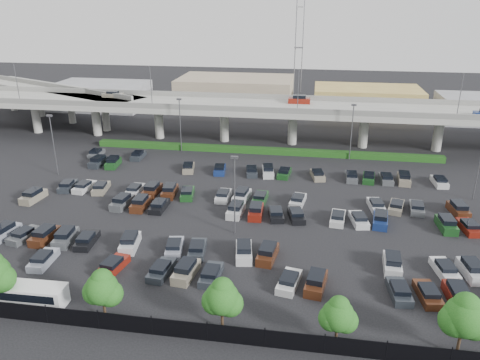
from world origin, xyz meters
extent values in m
plane|color=black|center=(0.00, 0.00, 0.00)|extent=(280.00, 280.00, 0.00)
cube|color=gray|center=(0.00, 32.00, 7.25)|extent=(150.00, 13.00, 1.10)
cube|color=slate|center=(0.00, 25.75, 8.30)|extent=(150.00, 0.50, 1.00)
cube|color=slate|center=(0.00, 38.25, 8.30)|extent=(150.00, 0.50, 1.00)
cylinder|color=gray|center=(-51.00, 32.00, 3.35)|extent=(1.80, 1.80, 6.70)
cube|color=slate|center=(-51.00, 32.00, 6.50)|extent=(2.60, 9.75, 0.50)
cylinder|color=gray|center=(-37.00, 32.00, 3.35)|extent=(1.80, 1.80, 6.70)
cube|color=slate|center=(-37.00, 32.00, 6.50)|extent=(2.60, 9.75, 0.50)
cylinder|color=gray|center=(-23.00, 32.00, 3.35)|extent=(1.80, 1.80, 6.70)
cube|color=slate|center=(-23.00, 32.00, 6.50)|extent=(2.60, 9.75, 0.50)
cylinder|color=gray|center=(-9.00, 32.00, 3.35)|extent=(1.80, 1.80, 6.70)
cube|color=slate|center=(-9.00, 32.00, 6.50)|extent=(2.60, 9.75, 0.50)
cylinder|color=gray|center=(5.00, 32.00, 3.35)|extent=(1.80, 1.80, 6.70)
cube|color=slate|center=(5.00, 32.00, 6.50)|extent=(2.60, 9.75, 0.50)
cylinder|color=gray|center=(19.00, 32.00, 3.35)|extent=(1.80, 1.80, 6.70)
cube|color=slate|center=(19.00, 32.00, 6.50)|extent=(2.60, 9.75, 0.50)
cylinder|color=gray|center=(33.00, 32.00, 3.35)|extent=(1.80, 1.80, 6.70)
cube|color=slate|center=(33.00, 32.00, 6.50)|extent=(2.60, 9.75, 0.50)
cube|color=gray|center=(-34.00, 35.00, 8.21)|extent=(4.40, 1.82, 0.82)
cube|color=black|center=(-34.00, 35.00, 8.84)|extent=(2.30, 1.60, 0.50)
cube|color=maroon|center=(6.00, 35.00, 8.32)|extent=(4.40, 1.82, 1.05)
cube|color=black|center=(6.00, 35.00, 9.14)|extent=(2.60, 1.60, 0.65)
cylinder|color=#4D4D52|center=(-50.00, 25.90, 11.80)|extent=(0.14, 0.14, 8.00)
cylinder|color=#4D4D52|center=(-22.00, 25.90, 11.80)|extent=(0.14, 0.14, 8.00)
cylinder|color=#4D4D52|center=(6.00, 25.90, 11.80)|extent=(0.14, 0.14, 8.00)
cylinder|color=#4D4D52|center=(34.00, 25.90, 11.80)|extent=(0.14, 0.14, 8.00)
cube|color=gray|center=(-52.00, 43.00, 7.25)|extent=(50.93, 30.13, 1.10)
cube|color=slate|center=(-52.00, 43.00, 8.30)|extent=(47.34, 22.43, 1.00)
cylinder|color=gray|center=(-69.22, 51.03, 3.35)|extent=(1.60, 1.60, 6.70)
cylinder|color=gray|center=(-58.34, 45.96, 3.35)|extent=(1.60, 1.60, 6.70)
cylinder|color=gray|center=(-47.47, 40.89, 3.35)|extent=(1.60, 1.60, 6.70)
cylinder|color=gray|center=(-36.59, 35.82, 3.35)|extent=(1.60, 1.60, 6.70)
cube|color=#183F12|center=(0.00, 25.00, 0.55)|extent=(66.00, 1.60, 1.10)
cube|color=black|center=(0.00, -28.00, 0.90)|extent=(70.00, 0.06, 1.80)
cylinder|color=black|center=(-14.00, -28.00, 1.00)|extent=(0.10, 0.10, 2.00)
cylinder|color=black|center=(-9.00, -28.00, 1.00)|extent=(0.10, 0.10, 2.00)
cylinder|color=black|center=(-4.00, -28.00, 1.00)|extent=(0.10, 0.10, 2.00)
cylinder|color=black|center=(1.00, -28.00, 1.00)|extent=(0.10, 0.10, 2.00)
cylinder|color=black|center=(6.00, -28.00, 1.00)|extent=(0.10, 0.10, 2.00)
cylinder|color=black|center=(11.00, -28.00, 1.00)|extent=(0.10, 0.10, 2.00)
cylinder|color=black|center=(16.00, -28.00, 1.00)|extent=(0.10, 0.10, 2.00)
cylinder|color=black|center=(21.00, -28.00, 1.00)|extent=(0.10, 0.10, 2.00)
sphere|color=#185015|center=(-19.21, -26.35, 3.15)|extent=(2.67, 2.67, 2.67)
cylinder|color=#332316|center=(-9.00, -26.67, 0.98)|extent=(0.26, 0.26, 1.96)
sphere|color=#185015|center=(-9.00, -26.67, 3.37)|extent=(3.04, 3.04, 3.04)
sphere|color=#185015|center=(-8.29, -26.57, 2.82)|extent=(2.39, 2.39, 2.39)
sphere|color=#185015|center=(-9.60, -26.75, 3.04)|extent=(2.39, 2.39, 2.39)
sphere|color=#185015|center=(-8.96, -26.55, 4.24)|extent=(2.06, 2.06, 2.06)
cylinder|color=#332316|center=(2.00, -26.39, 0.99)|extent=(0.26, 0.26, 1.97)
sphere|color=#185015|center=(2.00, -26.39, 3.39)|extent=(3.07, 3.07, 3.07)
sphere|color=#185015|center=(2.71, -26.29, 2.85)|extent=(2.41, 2.41, 2.41)
sphere|color=#185015|center=(1.40, -26.47, 3.07)|extent=(2.41, 2.41, 2.41)
sphere|color=#185015|center=(2.04, -26.27, 4.27)|extent=(2.08, 2.08, 2.08)
cylinder|color=#332316|center=(12.00, -26.82, 0.90)|extent=(0.26, 0.26, 1.80)
sphere|color=#185015|center=(12.00, -26.82, 3.09)|extent=(2.79, 2.79, 2.79)
sphere|color=#185015|center=(12.65, -26.72, 2.59)|extent=(2.19, 2.19, 2.19)
sphere|color=#185015|center=(11.45, -26.90, 2.79)|extent=(2.19, 2.19, 2.19)
sphere|color=#185015|center=(12.04, -26.70, 3.89)|extent=(1.89, 1.89, 1.89)
cylinder|color=#332316|center=(22.00, -26.38, 1.10)|extent=(0.26, 0.26, 2.21)
sphere|color=#185015|center=(22.00, -26.38, 3.80)|extent=(3.43, 3.43, 3.43)
sphere|color=#185015|center=(22.80, -26.28, 3.19)|extent=(2.70, 2.70, 2.70)
sphere|color=#185015|center=(21.33, -26.46, 3.43)|extent=(2.70, 2.70, 2.70)
sphere|color=#185015|center=(22.04, -26.26, 4.78)|extent=(2.33, 2.33, 2.33)
cube|color=silver|center=(-16.82, -25.57, 0.94)|extent=(6.47, 2.26, 1.87)
cube|color=black|center=(-16.82, -25.57, 1.38)|extent=(5.57, 2.30, 0.85)
cube|color=silver|center=(-16.82, -25.57, 1.98)|extent=(6.56, 2.35, 0.22)
cube|color=gray|center=(-20.00, -18.50, 0.41)|extent=(2.06, 4.49, 0.82)
cube|color=black|center=(-20.00, -18.70, 1.04)|extent=(1.73, 2.39, 0.50)
cube|color=maroon|center=(-11.75, -18.50, 0.41)|extent=(2.49, 4.63, 0.82)
cube|color=black|center=(-11.75, -18.70, 1.04)|extent=(1.94, 2.52, 0.50)
cube|color=#272B32|center=(-6.25, -18.50, 0.41)|extent=(2.23, 4.55, 0.82)
cube|color=black|center=(-6.25, -18.70, 1.04)|extent=(1.81, 2.44, 0.50)
cube|color=gray|center=(-3.50, -18.50, 0.53)|extent=(2.31, 4.58, 1.05)
cube|color=black|center=(-3.50, -18.50, 1.34)|extent=(1.89, 2.77, 0.65)
cube|color=#272B32|center=(-0.75, -18.50, 0.41)|extent=(1.97, 4.46, 0.82)
cube|color=black|center=(-0.75, -18.70, 1.04)|extent=(1.68, 2.36, 0.50)
cube|color=silver|center=(7.50, -18.50, 0.41)|extent=(2.63, 4.67, 0.82)
cube|color=black|center=(7.50, -18.70, 1.04)|extent=(2.01, 2.56, 0.50)
cube|color=#492413|center=(10.25, -18.50, 0.53)|extent=(2.50, 4.63, 1.05)
cube|color=black|center=(10.25, -18.50, 1.34)|extent=(2.00, 2.82, 0.65)
cube|color=#272B32|center=(18.50, -18.50, 0.41)|extent=(2.21, 4.55, 0.82)
cube|color=black|center=(18.50, -18.70, 1.04)|extent=(1.80, 2.44, 0.50)
cube|color=#492413|center=(21.25, -18.50, 0.41)|extent=(2.35, 4.59, 0.82)
cube|color=black|center=(21.25, -18.70, 1.04)|extent=(1.88, 2.48, 0.50)
cube|color=maroon|center=(24.00, -18.50, 0.53)|extent=(2.06, 4.49, 1.05)
cube|color=black|center=(24.00, -18.50, 1.34)|extent=(1.74, 2.68, 0.65)
cube|color=gray|center=(-28.25, -13.50, 0.53)|extent=(2.46, 4.62, 1.05)
cube|color=black|center=(-28.25, -13.50, 1.34)|extent=(1.97, 2.81, 0.65)
cube|color=#4B4E51|center=(-25.50, -13.50, 0.41)|extent=(2.69, 4.68, 0.82)
cube|color=black|center=(-25.50, -13.70, 1.04)|extent=(2.04, 2.58, 0.50)
cube|color=#492413|center=(-22.75, -13.50, 0.53)|extent=(2.13, 4.52, 1.05)
cube|color=black|center=(-22.75, -13.50, 1.34)|extent=(1.78, 2.71, 0.65)
cube|color=#4B4E51|center=(-20.00, -13.50, 0.53)|extent=(2.25, 4.56, 1.05)
cube|color=black|center=(-20.00, -13.50, 1.34)|extent=(1.85, 2.75, 0.65)
cube|color=black|center=(-17.25, -13.50, 0.41)|extent=(2.19, 4.54, 0.82)
cube|color=black|center=(-17.25, -13.70, 1.04)|extent=(1.79, 2.43, 0.50)
cube|color=silver|center=(-11.75, -13.50, 0.53)|extent=(2.45, 4.62, 1.05)
cube|color=black|center=(-11.75, -13.50, 1.34)|extent=(1.97, 2.81, 0.65)
cube|color=gray|center=(-6.25, -13.50, 0.41)|extent=(2.52, 4.64, 0.82)
cube|color=black|center=(-6.25, -13.70, 1.04)|extent=(1.96, 2.53, 0.50)
cube|color=#272B32|center=(-3.50, -13.50, 0.41)|extent=(2.34, 4.59, 0.82)
cube|color=black|center=(-3.50, -13.70, 1.04)|extent=(1.87, 2.48, 0.50)
cube|color=silver|center=(2.00, -13.50, 0.53)|extent=(2.50, 4.63, 1.05)
cube|color=black|center=(2.00, -13.50, 1.34)|extent=(2.00, 2.82, 0.65)
cube|color=#492413|center=(4.75, -13.50, 0.53)|extent=(2.35, 4.59, 1.05)
cube|color=black|center=(4.75, -13.50, 1.34)|extent=(1.91, 2.78, 0.65)
cube|color=silver|center=(18.50, -13.50, 0.53)|extent=(2.13, 4.52, 1.05)
cube|color=black|center=(18.50, -13.50, 1.34)|extent=(1.78, 2.71, 0.65)
cube|color=silver|center=(24.00, -13.50, 0.41)|extent=(2.50, 4.63, 0.82)
cube|color=black|center=(24.00, -13.70, 1.04)|extent=(1.95, 2.53, 0.50)
cube|color=silver|center=(26.75, -13.50, 0.53)|extent=(2.38, 4.60, 1.05)
cube|color=black|center=(26.75, -13.50, 1.34)|extent=(1.93, 2.79, 0.65)
cube|color=gray|center=(-31.00, -2.50, 0.53)|extent=(2.22, 4.55, 1.05)
cube|color=black|center=(-31.00, -2.50, 1.34)|extent=(1.83, 2.74, 0.65)
cube|color=#4B4E51|center=(-17.25, -2.50, 0.53)|extent=(2.29, 4.57, 1.05)
cube|color=black|center=(-17.25, -2.50, 1.34)|extent=(1.88, 2.76, 0.65)
cube|color=#492413|center=(-14.50, -2.50, 0.53)|extent=(1.87, 4.42, 1.05)
cube|color=black|center=(-14.50, -2.50, 1.34)|extent=(1.63, 2.62, 0.65)
cube|color=black|center=(-11.75, -2.50, 0.41)|extent=(1.86, 4.42, 0.82)
cube|color=black|center=(-11.75, -2.70, 1.04)|extent=(1.62, 2.31, 0.50)
cube|color=silver|center=(-0.75, -2.50, 0.53)|extent=(2.19, 4.54, 1.05)
cube|color=black|center=(-0.75, -2.50, 1.34)|extent=(1.82, 2.73, 0.65)
cube|color=maroon|center=(2.00, -2.50, 0.53)|extent=(1.98, 4.46, 1.05)
cube|color=black|center=(2.00, -2.50, 1.34)|extent=(1.70, 2.66, 0.65)
cube|color=black|center=(4.75, -2.50, 0.41)|extent=(2.55, 4.65, 0.82)
cube|color=black|center=(4.75, -2.70, 1.04)|extent=(1.98, 2.54, 0.50)
cube|color=black|center=(7.50, -2.50, 0.41)|extent=(2.74, 4.69, 0.82)
cube|color=black|center=(7.50, -2.70, 1.04)|extent=(2.06, 2.59, 0.50)
cube|color=silver|center=(13.00, -2.50, 0.41)|extent=(2.30, 4.58, 0.82)
cube|color=black|center=(13.00, -2.70, 1.04)|extent=(1.85, 2.46, 0.50)
cube|color=silver|center=(15.75, -2.50, 0.41)|extent=(2.57, 4.65, 0.82)
cube|color=black|center=(15.75, -2.70, 1.04)|extent=(1.99, 2.55, 0.50)
cube|color=navy|center=(18.50, -2.50, 0.53)|extent=(2.41, 4.61, 1.05)
cube|color=black|center=(18.50, -2.50, 1.34)|extent=(1.95, 2.80, 0.65)
cube|color=#1A491D|center=(26.75, -2.50, 0.53)|extent=(2.08, 4.50, 1.05)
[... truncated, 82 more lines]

